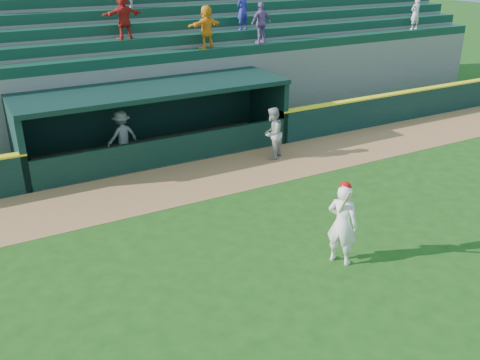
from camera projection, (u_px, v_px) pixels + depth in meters
The scene contains 9 objects.
ground at pixel (272, 252), 13.02m from camera, with size 120.00×120.00×0.00m, color #194411.
warning_track at pixel (190, 181), 16.95m from camera, with size 40.00×3.00×0.01m, color #96673C.
field_wall_right at pixel (429, 102), 23.47m from camera, with size 15.50×0.30×1.20m, color black.
wall_stripe_right at pixel (431, 88), 23.22m from camera, with size 15.50×0.32×0.06m, color yellow.
dugout_player_front at pixel (272, 133), 18.46m from camera, with size 0.89×0.69×1.83m, color #A2A29D.
dugout_player_inside at pixel (122, 135), 18.45m from camera, with size 1.11×0.64×1.72m, color #A6A5A0.
dugout at pixel (153, 116), 18.90m from camera, with size 9.40×2.80×2.46m.
stands at pixel (112, 64), 22.15m from camera, with size 34.50×6.30×7.43m.
batter_at_plate at pixel (342, 223), 12.21m from camera, with size 0.76×0.91×2.07m.
Camera 1 is at (-6.11, -9.47, 6.78)m, focal length 40.00 mm.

